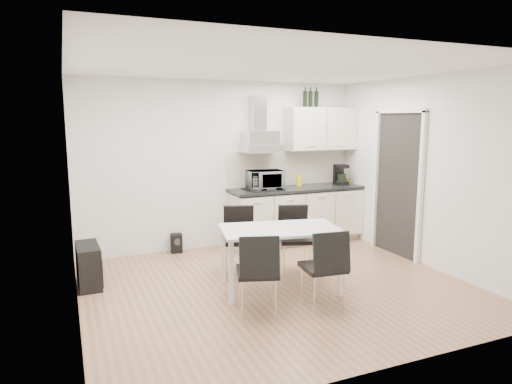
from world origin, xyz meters
The scene contains 15 objects.
ground centered at (0.00, 0.00, 0.00)m, with size 4.50×4.50×0.00m, color #A17756.
wall_back centered at (0.00, 2.00, 1.30)m, with size 4.50×0.10×2.60m, color silver.
wall_front centered at (0.00, -2.00, 1.30)m, with size 4.50×0.10×2.60m, color silver.
wall_left centered at (-2.25, 0.00, 1.30)m, with size 0.10×4.00×2.60m, color silver.
wall_right centered at (2.25, 0.00, 1.30)m, with size 0.10×4.00×2.60m, color silver.
ceiling centered at (0.00, 0.00, 2.60)m, with size 4.50×4.50×0.00m, color white.
doorway centered at (2.21, 0.55, 1.05)m, with size 0.08×1.04×2.10m, color white.
kitchenette centered at (1.19, 1.73, 0.83)m, with size 2.22×0.64×2.52m.
dining_table centered at (0.00, -0.07, 0.67)m, with size 1.50×1.04×0.75m.
chair_far_left centered at (-0.25, 0.63, 0.44)m, with size 0.44×0.50×0.88m, color black, non-canonical shape.
chair_far_right centered at (0.44, 0.39, 0.44)m, with size 0.44×0.50×0.88m, color black, non-canonical shape.
chair_near_left centered at (-0.52, -0.60, 0.44)m, with size 0.44×0.50×0.88m, color black, non-canonical shape.
chair_near_right centered at (0.19, -0.73, 0.44)m, with size 0.44×0.50×0.88m, color black, non-canonical shape.
guitar_amp centered at (-2.10, 0.93, 0.26)m, with size 0.29×0.62×0.51m.
floor_speaker centered at (-0.80, 1.90, 0.14)m, with size 0.17×0.15×0.29m, color black.
Camera 1 is at (-2.29, -4.77, 2.03)m, focal length 32.00 mm.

